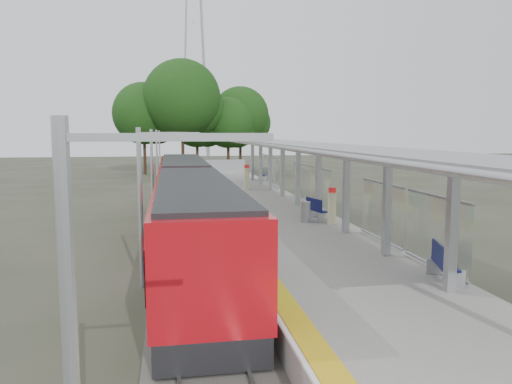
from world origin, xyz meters
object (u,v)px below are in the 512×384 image
Objects in this scene: bench_near at (442,261)px; litter_bin at (306,212)px; bench_mid at (316,208)px; bench_far at (261,174)px; train at (188,200)px; info_pillar_near at (332,208)px; info_pillar_far at (247,179)px.

litter_bin is (-1.35, 9.76, -0.08)m from bench_near.
bench_mid is at bearing 39.99° from litter_bin.
train is at bearing -99.46° from bench_far.
bench_near is 1.04× the size of bench_mid.
train reaches higher than litter_bin.
info_pillar_near is (6.54, -1.65, -0.31)m from train.
info_pillar_far is 13.86m from litter_bin.
bench_mid is 0.90m from litter_bin.
bench_near is 23.69m from info_pillar_far.
bench_near reaches higher than litter_bin.
bench_near is at bearing -57.27° from train.
train is at bearing 170.80° from litter_bin.
train is 28.55× the size of litter_bin.
train is 13.82m from info_pillar_far.
bench_near is at bearing -98.86° from bench_mid.
train reaches higher than bench_mid.
bench_near is 9.85m from litter_bin.
info_pillar_near is 14.71m from info_pillar_far.
info_pillar_near reaches higher than litter_bin.
info_pillar_near reaches higher than bench_far.
train is 20.65m from bench_far.
info_pillar_far is (-1.73, 14.61, 0.05)m from info_pillar_near.
bench_near is 1.70× the size of litter_bin.
info_pillar_near is 0.93× the size of info_pillar_far.
bench_mid is at bearing 110.36° from bench_near.
train reaches higher than bench_far.
info_pillar_near is (-0.56, -21.04, 0.13)m from bench_far.
bench_near is 9.00m from info_pillar_near.
info_pillar_far is at bearing 83.40° from bench_mid.
bench_near is at bearing -82.15° from litter_bin.
litter_bin is (-0.69, -0.58, -0.06)m from bench_mid.
info_pillar_far reaches higher than bench_far.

